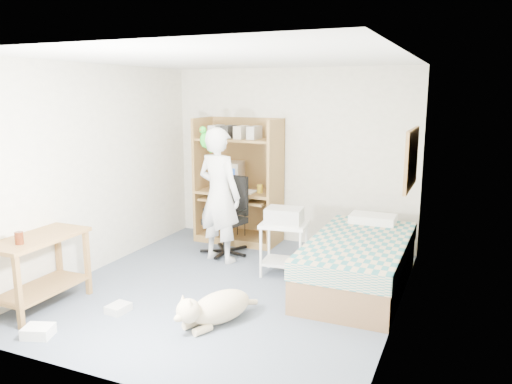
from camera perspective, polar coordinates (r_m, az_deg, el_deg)
floor at (r=5.71m, az=-2.92°, el=-10.94°), size 4.00×4.00×0.00m
wall_back at (r=7.19m, az=4.07°, el=4.02°), size 3.60×0.02×2.50m
wall_right at (r=4.85m, az=16.37°, el=0.01°), size 0.02×4.00×2.50m
wall_left at (r=6.36m, az=-17.75°, el=2.55°), size 0.02×4.00×2.50m
ceiling at (r=5.29m, az=-3.21°, el=14.97°), size 3.60×4.00×0.02m
computer_hutch at (r=7.28m, az=-1.88°, el=0.71°), size 1.20×0.63×1.80m
bed at (r=5.76m, az=11.64°, el=-7.89°), size 1.02×2.02×0.66m
side_desk at (r=5.52m, az=-23.50°, el=-7.23°), size 0.50×1.00×0.75m
corkboard at (r=5.70m, az=17.36°, el=3.64°), size 0.04×0.94×0.66m
office_chair at (r=6.79m, az=-3.26°, el=-3.95°), size 0.59×0.59×1.04m
person at (r=6.40m, az=-4.23°, el=-0.37°), size 0.71×0.55×1.73m
parrot at (r=6.40m, az=-5.88°, el=6.12°), size 0.13×0.22×0.35m
dog at (r=4.86m, az=-4.60°, el=-13.01°), size 0.56×0.92×0.37m
printer_cart at (r=5.98m, az=3.22°, el=-5.54°), size 0.58×0.49×0.64m
printer at (r=5.90m, az=3.26°, el=-2.69°), size 0.45×0.37×0.18m
crt_monitor at (r=7.34m, az=-3.19°, el=1.94°), size 0.48×0.49×0.39m
keyboard at (r=7.17m, az=-2.41°, el=-0.68°), size 0.46×0.18×0.03m
pencil_cup at (r=7.06m, az=0.45°, el=0.37°), size 0.08×0.08×0.12m
drink_glass at (r=5.24m, az=-25.45°, el=-4.78°), size 0.08×0.08×0.12m
floor_box_a at (r=5.05m, az=-23.63°, el=-14.40°), size 0.30×0.27×0.10m
floor_box_b at (r=5.30m, az=-15.46°, el=-12.70°), size 0.20×0.23×0.08m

